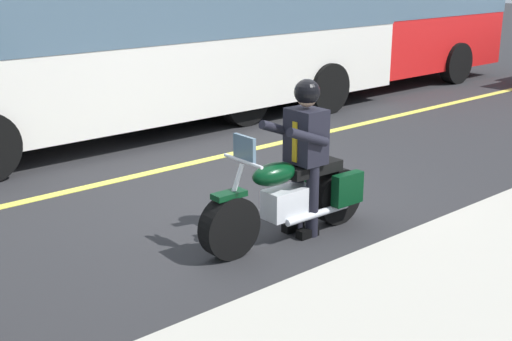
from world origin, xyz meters
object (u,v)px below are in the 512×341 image
at_px(motorcycle_main, 291,198).
at_px(bus_near, 321,10).
at_px(rider_main, 305,144).
at_px(bus_far, 135,24).

bearing_deg(motorcycle_main, bus_near, -138.08).
relative_size(motorcycle_main, bus_near, 0.20).
distance_m(motorcycle_main, rider_main, 0.61).
height_order(motorcycle_main, bus_far, bus_far).
relative_size(rider_main, bus_near, 0.16).
distance_m(rider_main, bus_far, 5.57).
xyz_separation_m(bus_near, bus_far, (4.88, 0.27, 0.00)).
bearing_deg(rider_main, motorcycle_main, -0.85).
height_order(motorcycle_main, bus_near, bus_near).
height_order(rider_main, bus_near, bus_near).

